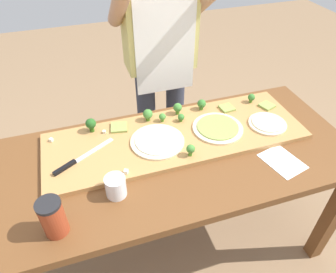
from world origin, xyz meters
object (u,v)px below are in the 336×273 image
pizza_whole_cheese_artichoke (267,123)px  pizza_slice_near_right (119,127)px  pizza_slice_far_left (227,108)px  flour_cup (116,187)px  cheese_crumble_c (51,140)px  cheese_crumble_b (126,172)px  broccoli_floret_back_mid (178,108)px  cheese_crumble_a (104,132)px  broccoli_floret_front_mid (202,104)px  sauce_jar (53,217)px  recipe_note (282,161)px  cook_center (160,51)px  broccoli_floret_back_left (181,117)px  broccoli_floret_center_left (148,114)px  broccoli_floret_back_right (251,98)px  prep_table (172,170)px  broccoli_floret_front_left (191,149)px  pizza_slice_center (267,106)px  chefs_knife (76,161)px  pizza_whole_white_garlic (157,141)px  pizza_whole_pesto_green (218,128)px  broccoli_floret_center_right (162,117)px  broccoli_floret_front_right (91,124)px

pizza_whole_cheese_artichoke → pizza_slice_near_right: (-0.73, 0.21, -0.00)m
pizza_slice_far_left → flour_cup: (-0.68, -0.38, 0.01)m
cheese_crumble_c → cheese_crumble_b: bearing=-46.7°
broccoli_floret_back_mid → cheese_crumble_b: size_ratio=3.68×
cheese_crumble_a → cheese_crumble_b: size_ratio=0.85×
pizza_whole_cheese_artichoke → pizza_slice_near_right: 0.76m
broccoli_floret_front_mid → broccoli_floret_back_mid: bearing=179.9°
pizza_whole_cheese_artichoke → cheese_crumble_b: size_ratio=11.08×
flour_cup → sauce_jar: (-0.24, -0.10, 0.04)m
pizza_slice_near_right → flour_cup: flour_cup is taller
recipe_note → cook_center: size_ratio=0.11×
broccoli_floret_back_left → flour_cup: flour_cup is taller
cheese_crumble_b → cheese_crumble_c: cheese_crumble_b is taller
sauce_jar → recipe_note: bearing=3.2°
broccoli_floret_back_left → broccoli_floret_center_left: (-0.16, 0.06, 0.01)m
pizza_whole_cheese_artichoke → broccoli_floret_back_right: 0.21m
flour_cup → sauce_jar: sauce_jar is taller
prep_table → broccoli_floret_front_left: (0.07, -0.05, 0.16)m
broccoli_floret_front_left → flour_cup: bearing=-164.6°
pizza_slice_center → cheese_crumble_b: (-0.85, -0.25, 0.00)m
pizza_slice_center → cheese_crumble_b: size_ratio=4.10×
chefs_knife → broccoli_floret_back_left: bearing=14.0°
recipe_note → broccoli_floret_front_left: bearing=159.8°
chefs_knife → broccoli_floret_front_mid: bearing=16.5°
chefs_knife → broccoli_floret_back_mid: 0.59m
broccoli_floret_back_left → cheese_crumble_b: (-0.35, -0.27, -0.02)m
pizza_whole_white_garlic → pizza_whole_pesto_green: bearing=0.7°
broccoli_floret_front_left → cook_center: bearing=84.4°
pizza_whole_pesto_green → pizza_slice_center: bearing=15.7°
cheese_crumble_a → recipe_note: cheese_crumble_a is taller
chefs_knife → cheese_crumble_b: 0.24m
pizza_slice_center → recipe_note: 0.41m
pizza_slice_near_right → broccoli_floret_front_mid: broccoli_floret_front_mid is taller
pizza_slice_center → flour_cup: flour_cup is taller
broccoli_floret_front_left → broccoli_floret_back_right: bearing=32.0°
prep_table → chefs_knife: (-0.43, 0.07, 0.13)m
broccoli_floret_back_mid → pizza_whole_pesto_green: bearing=-51.1°
broccoli_floret_front_mid → broccoli_floret_back_right: 0.29m
chefs_knife → pizza_slice_far_left: chefs_knife is taller
broccoli_floret_front_left → cheese_crumble_c: size_ratio=3.80×
broccoli_floret_back_left → chefs_knife: bearing=-166.0°
prep_table → broccoli_floret_back_mid: bearing=66.4°
broccoli_floret_back_mid → broccoli_floret_back_right: 0.43m
broccoli_floret_back_mid → broccoli_floret_back_right: (0.43, -0.02, -0.01)m
broccoli_floret_back_left → pizza_whole_pesto_green: bearing=-37.3°
broccoli_floret_front_mid → recipe_note: 0.52m
recipe_note → cheese_crumble_c: bearing=156.0°
broccoli_floret_center_left → cook_center: size_ratio=0.04×
pizza_whole_cheese_artichoke → broccoli_floret_center_right: broccoli_floret_center_right is taller
broccoli_floret_front_right → broccoli_floret_back_mid: broccoli_floret_front_right is taller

